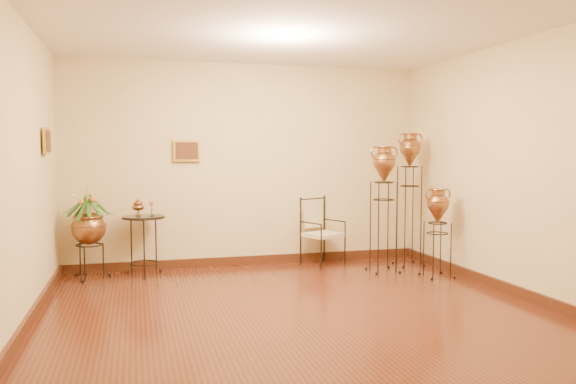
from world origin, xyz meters
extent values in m
plane|color=#562014|center=(0.00, 0.00, 0.00)|extent=(5.00, 5.00, 0.00)
cube|color=#452010|center=(0.00, 2.48, 0.06)|extent=(5.00, 0.04, 0.12)
cube|color=#452010|center=(-2.48, 0.00, 0.06)|extent=(0.04, 5.00, 0.12)
cube|color=#452010|center=(2.48, 0.00, 0.06)|extent=(0.04, 5.00, 0.12)
cube|color=gold|center=(-0.85, 2.46, 1.60)|extent=(0.36, 0.03, 0.29)
cube|color=gold|center=(-2.46, 1.45, 1.70)|extent=(0.03, 0.36, 0.29)
cube|color=#F2E9B7|center=(0.99, 2.15, 0.43)|extent=(0.59, 0.57, 0.05)
cube|color=#F2E9B7|center=(0.99, 2.15, 0.70)|extent=(0.33, 0.17, 0.37)
cylinder|color=black|center=(-1.44, 2.15, 0.76)|extent=(0.53, 0.53, 0.02)
camera|label=1|loc=(-1.53, -5.21, 1.57)|focal=35.00mm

